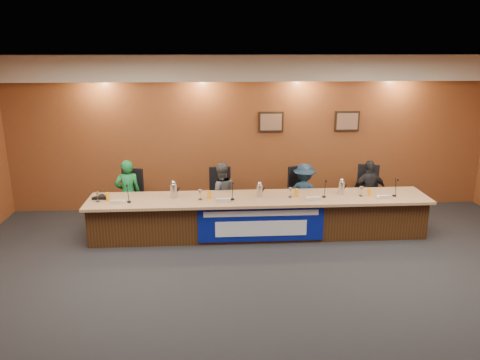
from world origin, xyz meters
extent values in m
plane|color=black|center=(0.00, 0.00, 0.00)|extent=(10.00, 10.00, 0.00)
cube|color=silver|center=(0.00, 0.00, 3.20)|extent=(10.00, 8.00, 0.04)
cube|color=brown|center=(0.00, 4.00, 1.60)|extent=(10.00, 0.04, 3.20)
cube|color=beige|center=(0.00, 3.75, 2.95)|extent=(10.00, 0.50, 0.50)
cube|color=#3B210E|center=(0.00, 2.40, 0.35)|extent=(6.00, 0.80, 0.70)
cube|color=#A17854|center=(0.00, 2.35, 0.72)|extent=(6.10, 0.95, 0.05)
cube|color=navy|center=(0.00, 1.99, 0.38)|extent=(2.20, 0.02, 0.65)
cube|color=silver|center=(0.00, 1.97, 0.58)|extent=(2.00, 0.01, 0.10)
cube|color=silver|center=(0.00, 1.97, 0.30)|extent=(1.60, 0.01, 0.28)
cube|color=black|center=(0.40, 3.97, 1.85)|extent=(0.52, 0.04, 0.42)
cube|color=black|center=(2.00, 3.97, 1.85)|extent=(0.52, 0.04, 0.42)
imported|color=#13632D|center=(-2.44, 3.00, 0.66)|extent=(0.54, 0.42, 1.32)
imported|color=#444649|center=(-0.68, 3.00, 0.62)|extent=(0.67, 0.56, 1.23)
imported|color=#13263A|center=(0.94, 3.00, 0.59)|extent=(0.87, 0.66, 1.19)
imported|color=black|center=(2.24, 3.00, 0.62)|extent=(0.75, 0.37, 1.23)
cube|color=black|center=(-2.44, 3.10, 0.48)|extent=(0.58, 0.58, 0.08)
cube|color=black|center=(-0.68, 3.10, 0.48)|extent=(0.49, 0.49, 0.08)
cube|color=black|center=(0.94, 3.10, 0.48)|extent=(0.62, 0.62, 0.08)
cube|color=black|center=(2.24, 3.10, 0.48)|extent=(0.61, 0.61, 0.08)
cube|color=white|center=(-2.47, 2.13, 0.80)|extent=(0.24, 0.08, 0.10)
cylinder|color=black|center=(-2.28, 2.21, 0.76)|extent=(0.07, 0.07, 0.02)
cylinder|color=#FF9409|center=(-2.67, 2.32, 0.82)|extent=(0.06, 0.06, 0.15)
cylinder|color=silver|center=(-2.83, 2.28, 0.84)|extent=(0.08, 0.08, 0.18)
cube|color=white|center=(-0.65, 2.10, 0.80)|extent=(0.24, 0.08, 0.10)
cylinder|color=black|center=(-0.49, 2.24, 0.76)|extent=(0.07, 0.07, 0.02)
cylinder|color=#FF9409|center=(-0.90, 2.32, 0.82)|extent=(0.06, 0.06, 0.15)
cylinder|color=silver|center=(-1.05, 2.28, 0.84)|extent=(0.08, 0.08, 0.18)
cube|color=white|center=(0.94, 2.08, 0.80)|extent=(0.24, 0.08, 0.10)
cylinder|color=black|center=(1.16, 2.28, 0.76)|extent=(0.07, 0.07, 0.02)
cylinder|color=#FF9409|center=(0.67, 2.34, 0.82)|extent=(0.06, 0.06, 0.15)
cylinder|color=silver|center=(0.55, 2.31, 0.84)|extent=(0.08, 0.08, 0.18)
cube|color=white|center=(2.21, 2.10, 0.80)|extent=(0.24, 0.08, 0.10)
cylinder|color=black|center=(2.44, 2.26, 0.76)|extent=(0.07, 0.07, 0.02)
cylinder|color=#FF9409|center=(1.99, 2.29, 0.82)|extent=(0.06, 0.06, 0.15)
cylinder|color=silver|center=(1.84, 2.29, 0.84)|extent=(0.08, 0.08, 0.18)
cylinder|color=silver|center=(-1.52, 2.41, 0.88)|extent=(0.13, 0.13, 0.26)
cylinder|color=silver|center=(0.01, 2.39, 0.86)|extent=(0.11, 0.11, 0.22)
cylinder|color=silver|center=(1.51, 2.42, 0.87)|extent=(0.11, 0.11, 0.24)
cylinder|color=black|center=(-2.82, 2.46, 0.78)|extent=(0.32, 0.32, 0.05)
camera|label=1|loc=(-0.86, -5.58, 3.36)|focal=35.00mm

